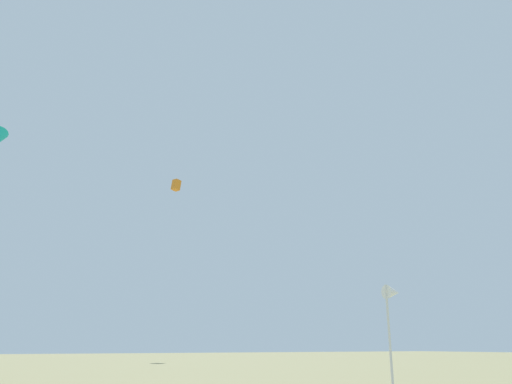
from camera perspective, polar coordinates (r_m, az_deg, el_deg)
The scene contains 2 objects.
distant_kite_orange_far_center at distance 39.17m, azimuth -8.89°, elevation 0.76°, with size 0.75×0.68×0.87m.
marker_flag at distance 9.01m, azimuth 14.93°, elevation -11.52°, with size 0.30×0.24×1.84m.
Camera 1 is at (-1.76, -0.50, 0.87)m, focal length 35.91 mm.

